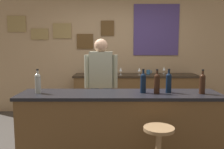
{
  "coord_description": "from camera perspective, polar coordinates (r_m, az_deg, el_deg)",
  "views": [
    {
      "loc": [
        -0.1,
        -3.38,
        1.53
      ],
      "look_at": [
        -0.08,
        0.45,
        1.05
      ],
      "focal_mm": 38.45,
      "sensor_mm": 36.0,
      "label": 1
    }
  ],
  "objects": [
    {
      "name": "coffee_mug",
      "position": [
        5.17,
        8.38,
        0.6
      ],
      "size": [
        0.13,
        0.08,
        0.09
      ],
      "color": "#336699",
      "rests_on": "side_counter"
    },
    {
      "name": "wine_bottle_b",
      "position": [
        3.06,
        7.15,
        -1.83
      ],
      "size": [
        0.07,
        0.07,
        0.31
      ],
      "color": "black",
      "rests_on": "bar_counter"
    },
    {
      "name": "bar_stool",
      "position": [
        2.66,
        10.72,
        -16.66
      ],
      "size": [
        0.32,
        0.32,
        0.68
      ],
      "color": "olive",
      "rests_on": "ground_plane"
    },
    {
      "name": "bartender",
      "position": [
        3.78,
        -2.89,
        -1.89
      ],
      "size": [
        0.52,
        0.21,
        1.62
      ],
      "color": "#384766",
      "rests_on": "ground_plane"
    },
    {
      "name": "wine_bottle_d",
      "position": [
        3.13,
        13.05,
        -1.74
      ],
      "size": [
        0.07,
        0.07,
        0.31
      ],
      "color": "black",
      "rests_on": "bar_counter"
    },
    {
      "name": "back_wall",
      "position": [
        5.41,
        0.81,
        5.92
      ],
      "size": [
        6.0,
        0.09,
        2.8
      ],
      "color": "tan",
      "rests_on": "ground_plane"
    },
    {
      "name": "wine_bottle_c",
      "position": [
        3.05,
        10.36,
        -1.91
      ],
      "size": [
        0.07,
        0.07,
        0.31
      ],
      "color": "black",
      "rests_on": "bar_counter"
    },
    {
      "name": "bar_counter",
      "position": [
        3.17,
        1.59,
        -12.57
      ],
      "size": [
        2.54,
        0.6,
        0.92
      ],
      "color": "brown",
      "rests_on": "ground_plane"
    },
    {
      "name": "ground_plane",
      "position": [
        3.71,
        1.36,
        -17.2
      ],
      "size": [
        10.0,
        10.0,
        0.0
      ],
      "primitive_type": "plane",
      "color": "#423D38"
    },
    {
      "name": "wine_glass_e",
      "position": [
        5.26,
        11.99,
        1.31
      ],
      "size": [
        0.07,
        0.07,
        0.16
      ],
      "color": "silver",
      "rests_on": "side_counter"
    },
    {
      "name": "wine_glass_d",
      "position": [
        5.0,
        6.23,
        1.13
      ],
      "size": [
        0.07,
        0.07,
        0.16
      ],
      "color": "silver",
      "rests_on": "side_counter"
    },
    {
      "name": "side_counter",
      "position": [
        5.17,
        5.3,
        -4.94
      ],
      "size": [
        2.6,
        0.56,
        0.9
      ],
      "color": "brown",
      "rests_on": "ground_plane"
    },
    {
      "name": "wine_bottle_a",
      "position": [
        3.15,
        -17.48,
        -1.83
      ],
      "size": [
        0.07,
        0.07,
        0.31
      ],
      "color": "#999E99",
      "rests_on": "bar_counter"
    },
    {
      "name": "wine_bottle_e",
      "position": [
        3.17,
        20.41,
        -1.89
      ],
      "size": [
        0.07,
        0.07,
        0.31
      ],
      "color": "black",
      "rests_on": "bar_counter"
    },
    {
      "name": "wine_glass_b",
      "position": [
        5.14,
        -2.96,
        1.33
      ],
      "size": [
        0.07,
        0.07,
        0.16
      ],
      "color": "silver",
      "rests_on": "side_counter"
    },
    {
      "name": "wine_glass_a",
      "position": [
        5.0,
        -4.07,
        1.15
      ],
      "size": [
        0.07,
        0.07,
        0.16
      ],
      "color": "silver",
      "rests_on": "side_counter"
    },
    {
      "name": "wine_glass_c",
      "position": [
        4.98,
        1.8,
        1.15
      ],
      "size": [
        0.07,
        0.07,
        0.16
      ],
      "color": "silver",
      "rests_on": "side_counter"
    }
  ]
}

